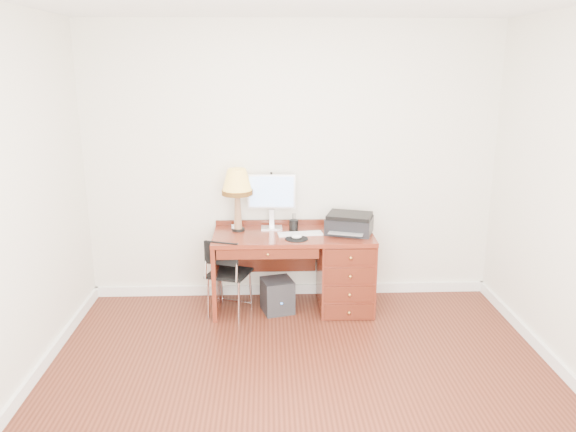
{
  "coord_description": "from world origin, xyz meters",
  "views": [
    {
      "loc": [
        -0.24,
        -3.63,
        2.31
      ],
      "look_at": [
        -0.06,
        1.2,
        0.98
      ],
      "focal_mm": 35.0,
      "sensor_mm": 36.0,
      "label": 1
    }
  ],
  "objects_px": {
    "desk": "(327,267)",
    "chair": "(229,269)",
    "monitor": "(271,194)",
    "leg_lamp": "(237,186)",
    "phone": "(237,224)",
    "printer": "(349,223)",
    "equipment_box": "(277,295)"
  },
  "relations": [
    {
      "from": "chair",
      "to": "equipment_box",
      "type": "relative_size",
      "value": 2.37
    },
    {
      "from": "desk",
      "to": "monitor",
      "type": "relative_size",
      "value": 2.84
    },
    {
      "from": "phone",
      "to": "equipment_box",
      "type": "xyz_separation_m",
      "value": [
        0.38,
        -0.24,
        -0.65
      ]
    },
    {
      "from": "chair",
      "to": "monitor",
      "type": "bearing_deg",
      "value": 61.71
    },
    {
      "from": "desk",
      "to": "leg_lamp",
      "type": "height_order",
      "value": "leg_lamp"
    },
    {
      "from": "monitor",
      "to": "equipment_box",
      "type": "height_order",
      "value": "monitor"
    },
    {
      "from": "monitor",
      "to": "chair",
      "type": "xyz_separation_m",
      "value": [
        -0.4,
        -0.37,
        -0.62
      ]
    },
    {
      "from": "chair",
      "to": "equipment_box",
      "type": "xyz_separation_m",
      "value": [
        0.45,
        0.08,
        -0.3
      ]
    },
    {
      "from": "phone",
      "to": "chair",
      "type": "height_order",
      "value": "phone"
    },
    {
      "from": "desk",
      "to": "chair",
      "type": "relative_size",
      "value": 1.98
    },
    {
      "from": "chair",
      "to": "equipment_box",
      "type": "height_order",
      "value": "chair"
    },
    {
      "from": "monitor",
      "to": "printer",
      "type": "height_order",
      "value": "monitor"
    },
    {
      "from": "leg_lamp",
      "to": "phone",
      "type": "height_order",
      "value": "leg_lamp"
    },
    {
      "from": "leg_lamp",
      "to": "chair",
      "type": "distance_m",
      "value": 0.79
    },
    {
      "from": "monitor",
      "to": "leg_lamp",
      "type": "height_order",
      "value": "leg_lamp"
    },
    {
      "from": "monitor",
      "to": "phone",
      "type": "xyz_separation_m",
      "value": [
        -0.34,
        -0.05,
        -0.28
      ]
    },
    {
      "from": "monitor",
      "to": "printer",
      "type": "relative_size",
      "value": 1.06
    },
    {
      "from": "printer",
      "to": "equipment_box",
      "type": "relative_size",
      "value": 1.56
    },
    {
      "from": "desk",
      "to": "phone",
      "type": "relative_size",
      "value": 7.84
    },
    {
      "from": "desk",
      "to": "monitor",
      "type": "distance_m",
      "value": 0.87
    },
    {
      "from": "monitor",
      "to": "phone",
      "type": "relative_size",
      "value": 2.76
    },
    {
      "from": "desk",
      "to": "phone",
      "type": "height_order",
      "value": "phone"
    },
    {
      "from": "monitor",
      "to": "leg_lamp",
      "type": "distance_m",
      "value": 0.35
    },
    {
      "from": "leg_lamp",
      "to": "phone",
      "type": "distance_m",
      "value": 0.39
    },
    {
      "from": "leg_lamp",
      "to": "desk",
      "type": "bearing_deg",
      "value": -7.84
    },
    {
      "from": "desk",
      "to": "chair",
      "type": "height_order",
      "value": "chair"
    },
    {
      "from": "monitor",
      "to": "printer",
      "type": "distance_m",
      "value": 0.79
    },
    {
      "from": "desk",
      "to": "printer",
      "type": "distance_m",
      "value": 0.48
    },
    {
      "from": "desk",
      "to": "leg_lamp",
      "type": "xyz_separation_m",
      "value": [
        -0.84,
        0.12,
        0.78
      ]
    },
    {
      "from": "desk",
      "to": "monitor",
      "type": "height_order",
      "value": "monitor"
    },
    {
      "from": "leg_lamp",
      "to": "chair",
      "type": "bearing_deg",
      "value": -106.46
    },
    {
      "from": "equipment_box",
      "to": "monitor",
      "type": "bearing_deg",
      "value": 83.61
    }
  ]
}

